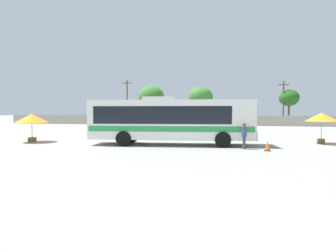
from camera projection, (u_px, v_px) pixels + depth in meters
The scene contains 14 objects.
ground_plane at pixel (200, 134), 29.73m from camera, with size 300.00×300.00×0.00m, color gray.
perimeter_wall at pixel (212, 120), 48.34m from camera, with size 80.00×0.30×1.74m, color #9E998C.
coach_bus_white_green at pixel (169, 119), 19.72m from camera, with size 11.56×3.82×3.38m.
attendant_by_bus_door at pixel (244, 134), 17.44m from camera, with size 0.38×0.38×1.61m.
vendor_umbrella_near_gate_orange at pixel (322, 118), 20.34m from camera, with size 2.28×2.28×2.27m.
vendor_umbrella_secondary_orange at pixel (32, 119), 21.55m from camera, with size 2.46×2.46×2.18m.
parked_car_leftmost_maroon at pixel (153, 121), 46.52m from camera, with size 4.25×2.24×1.49m.
parked_car_second_white at pixel (189, 121), 45.38m from camera, with size 4.42×2.13×1.49m.
utility_pole_near at pixel (283, 102), 49.41m from camera, with size 1.80×0.33×7.75m.
utility_pole_far at pixel (127, 101), 55.44m from camera, with size 1.78×0.54×8.65m.
roadside_tree_left at pixel (151, 97), 54.14m from camera, with size 4.97×4.97×7.40m.
roadside_tree_midleft at pixel (201, 97), 51.12m from camera, with size 4.47×4.47×6.92m.
roadside_tree_midright at pixel (289, 98), 50.05m from camera, with size 3.51×3.51×6.38m.
traffic_cone_on_apron at pixel (267, 146), 16.64m from camera, with size 0.36×0.36×0.64m.
Camera 1 is at (3.03, -19.70, 2.32)m, focal length 29.90 mm.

